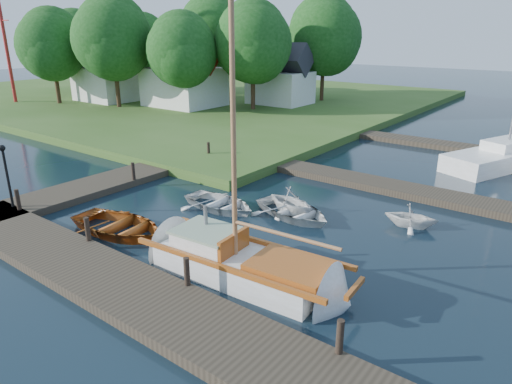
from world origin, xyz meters
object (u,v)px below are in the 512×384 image
Objects in this scene: mooring_post_4 at (133,171)px; tender_c at (293,208)px; sailboat at (246,267)px; mooring_post_1 at (87,229)px; mooring_post_5 at (209,150)px; mooring_post_0 at (18,200)px; tree_3 at (253,43)px; tender_a at (220,201)px; tree_6 at (75,41)px; house_a at (184,77)px; marina_boat_2 at (506,155)px; tree_1 at (113,39)px; dinghy at (119,223)px; house_c at (280,80)px; tree_4 at (213,34)px; tree_7 at (325,37)px; tree_0 at (52,45)px; mooring_post_2 at (187,271)px; lamp_post at (6,167)px; tree_2 at (182,50)px; tree_5 at (143,44)px; radio_mast at (1,15)px; house_b at (108,75)px; tender_d at (411,214)px; mooring_post_3 at (340,337)px; tender_b at (291,199)px.

mooring_post_4 is 0.24× the size of tender_c.
sailboat reaches higher than mooring_post_4.
mooring_post_1 and mooring_post_4 have the same top height.
mooring_post_1 is 10.77m from mooring_post_5.
mooring_post_0 is 0.09× the size of tree_3.
tree_6 is (-34.03, 15.83, 5.31)m from tender_a.
sailboat is 29.59m from house_a.
tree_1 is at bearing 115.72° from marina_boat_2.
dinghy is 0.44× the size of tree_3.
house_c is 0.55× the size of tree_4.
tender_a is at bearing -68.77° from tree_7.
mooring_post_1 is 31.28m from tree_0.
tree_7 is (-14.21, 29.43, 5.86)m from sailboat.
dinghy is (3.78, -3.64, -0.30)m from mooring_post_4.
mooring_post_4 is 5.26m from dinghy.
lamp_post is at bearing 180.00° from mooring_post_2.
tree_5 is at bearing 153.43° from tree_2.
tender_a is at bearing -55.98° from tree_3.
tender_a is at bearing -43.50° from mooring_post_5.
radio_mast reaches higher than mooring_post_0.
tree_3 is (-16.21, 21.43, 5.47)m from sailboat.
tender_d is at bearing -18.46° from house_b.
mooring_post_0 is at bearing 139.54° from tender_c.
dinghy is 2.11× the size of tender_d.
mooring_post_0 is 0.09× the size of tree_6.
mooring_post_3 is 1.00× the size of mooring_post_4.
house_c reaches higher than tender_b.
lamp_post is at bearing -75.41° from tree_3.
dinghy is 6.36m from tender_c.
radio_mast reaches higher than mooring_post_2.
mooring_post_4 is 0.21× the size of dinghy.
tender_b is at bearing -23.58° from house_b.
mooring_post_5 is 6.95m from tender_a.
tender_b is at bearing 11.69° from mooring_post_4.
tender_b reaches higher than mooring_post_2.
tree_3 reaches higher than tree_2.
mooring_post_2 is 6.63m from tender_b.
tree_5 reaches higher than mooring_post_1.
tree_1 reaches higher than house_a.
tree_1 reaches higher than dinghy.
mooring_post_5 is at bearing 76.96° from tender_c.
radio_mast is at bearing -153.32° from tree_3.
tree_0 is (-30.51, 8.49, 4.95)m from tender_b.
tree_5 is (-34.68, 16.96, 4.94)m from tender_d.
tree_5 is at bearing 146.80° from mooring_post_5.
tree_4 reaches higher than tree_7.
mooring_post_4 is at bearing 111.90° from tender_b.
mooring_post_3 is 9.53m from tender_a.
mooring_post_5 is 0.09× the size of tree_1.
mooring_post_1 is at bearing -73.84° from tree_7.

